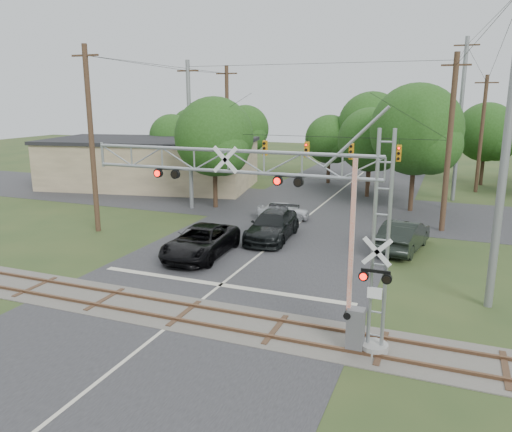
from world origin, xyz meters
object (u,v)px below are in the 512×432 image
at_px(sedan_silver, 283,211).
at_px(traffic_signal_span, 320,142).
at_px(streetlight, 445,148).
at_px(crossing_gantry, 283,211).
at_px(commercial_building, 150,163).
at_px(car_dark, 273,226).
at_px(pickup_black, 201,242).

bearing_deg(sedan_silver, traffic_signal_span, -80.72).
xyz_separation_m(sedan_silver, streetlight, (10.57, 8.49, 4.17)).
xyz_separation_m(crossing_gantry, commercial_building, (-22.61, 25.89, -2.45)).
bearing_deg(car_dark, sedan_silver, 97.87).
xyz_separation_m(crossing_gantry, streetlight, (4.76, 26.01, -0.01)).
relative_size(crossing_gantry, traffic_signal_span, 0.60).
xyz_separation_m(sedan_silver, commercial_building, (-16.80, 8.37, 1.72)).
relative_size(commercial_building, streetlight, 2.53).
bearing_deg(traffic_signal_span, crossing_gantry, -79.41).
height_order(car_dark, streetlight, streetlight).
bearing_deg(traffic_signal_span, sedan_silver, -160.42).
bearing_deg(car_dark, crossing_gantry, -72.16).
bearing_deg(sedan_silver, crossing_gantry, -171.96).
bearing_deg(pickup_black, sedan_silver, 78.36).
bearing_deg(streetlight, car_dark, -124.82).
height_order(traffic_signal_span, sedan_silver, traffic_signal_span).
xyz_separation_m(traffic_signal_span, streetlight, (8.20, 7.65, -0.83)).
bearing_deg(traffic_signal_span, commercial_building, 158.58).
bearing_deg(sedan_silver, streetlight, -61.53).
bearing_deg(sedan_silver, pickup_black, 160.92).
xyz_separation_m(pickup_black, car_dark, (2.58, 4.76, 0.02)).
relative_size(car_dark, streetlight, 0.70).
xyz_separation_m(crossing_gantry, sedan_silver, (-5.81, 17.52, -4.18)).
bearing_deg(pickup_black, commercial_building, 126.88).
height_order(traffic_signal_span, car_dark, traffic_signal_span).
xyz_separation_m(traffic_signal_span, sedan_silver, (-2.38, -0.85, -5.00)).
xyz_separation_m(pickup_black, streetlight, (12.11, 18.47, 3.97)).
height_order(crossing_gantry, pickup_black, crossing_gantry).
distance_m(sedan_silver, commercial_building, 18.84).
xyz_separation_m(crossing_gantry, pickup_black, (-7.35, 7.54, -3.98)).
bearing_deg(traffic_signal_span, pickup_black, -109.89).
relative_size(crossing_gantry, car_dark, 1.95).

